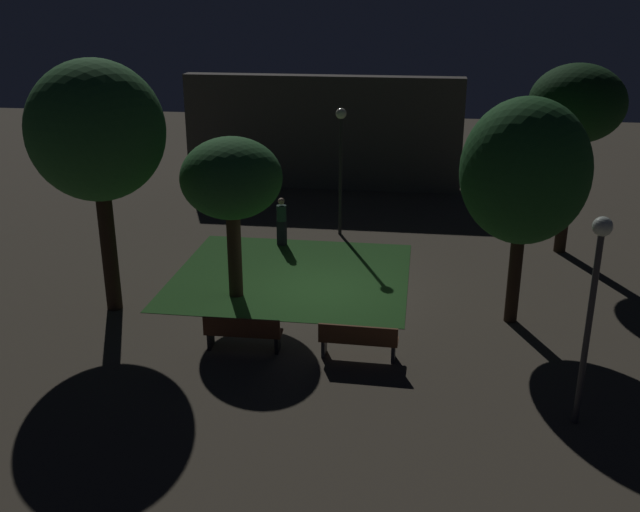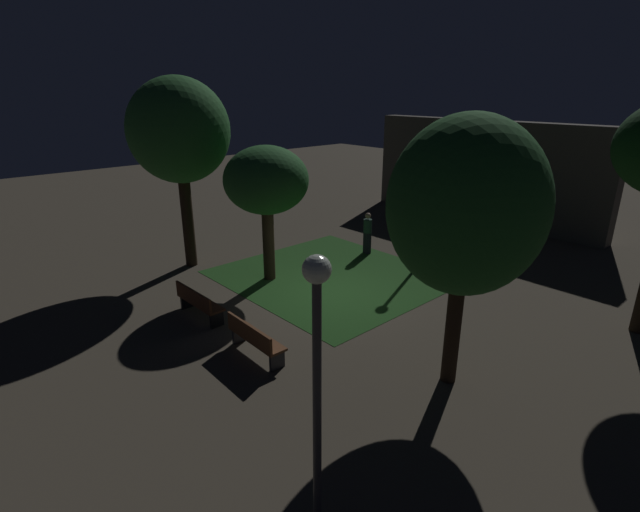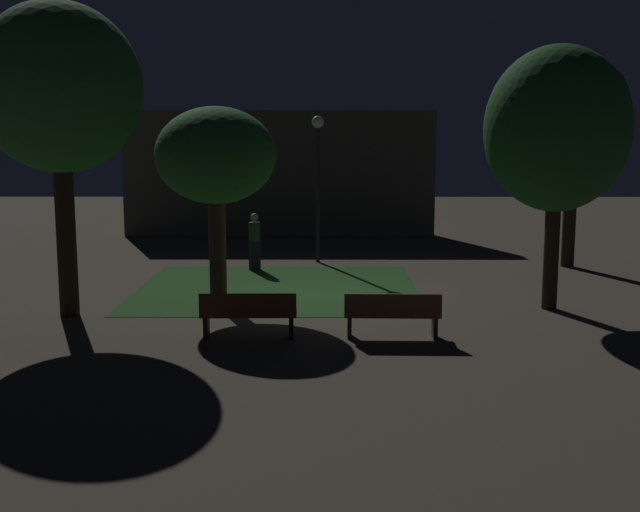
% 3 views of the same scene
% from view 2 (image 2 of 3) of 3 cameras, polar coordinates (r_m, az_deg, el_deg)
% --- Properties ---
extents(ground_plane, '(60.00, 60.00, 0.00)m').
position_cam_2_polar(ground_plane, '(14.76, 1.74, -4.53)').
color(ground_plane, '#4C4438').
extents(grass_lawn, '(6.89, 6.38, 0.01)m').
position_cam_2_polar(grass_lawn, '(16.07, 1.43, -2.42)').
color(grass_lawn, '#23511E').
rests_on(grass_lawn, ground).
extents(bench_front_left, '(1.81, 0.52, 0.88)m').
position_cam_2_polar(bench_front_left, '(13.48, -14.53, -5.39)').
color(bench_front_left, brown).
rests_on(bench_front_left, ground).
extents(bench_by_lamp, '(1.81, 0.52, 0.88)m').
position_cam_2_polar(bench_by_lamp, '(11.39, -7.97, -9.78)').
color(bench_by_lamp, brown).
rests_on(bench_by_lamp, ground).
extents(tree_tall_center, '(3.35, 3.35, 6.46)m').
position_cam_2_polar(tree_tall_center, '(16.72, -16.68, 14.20)').
color(tree_tall_center, '#2D2116').
rests_on(tree_tall_center, ground).
extents(tree_near_wall, '(3.08, 3.08, 5.66)m').
position_cam_2_polar(tree_near_wall, '(9.52, 17.25, 5.66)').
color(tree_near_wall, '#2D2116').
rests_on(tree_near_wall, ground).
extents(tree_lawn_side, '(2.69, 2.69, 4.41)m').
position_cam_2_polar(tree_lawn_side, '(15.03, -6.53, 8.94)').
color(tree_lawn_side, '#38281C').
rests_on(tree_lawn_side, ground).
extents(lamp_post_plaza_west, '(0.36, 0.36, 4.20)m').
position_cam_2_polar(lamp_post_plaza_west, '(6.07, -0.37, -11.66)').
color(lamp_post_plaza_west, '#333338').
rests_on(lamp_post_plaza_west, ground).
extents(lamp_post_near_wall, '(0.36, 0.36, 4.33)m').
position_cam_2_polar(lamp_post_near_wall, '(17.66, 13.45, 9.07)').
color(lamp_post_near_wall, black).
rests_on(lamp_post_near_wall, ground).
extents(pedestrian, '(0.33, 0.32, 1.61)m').
position_cam_2_polar(pedestrian, '(18.11, 5.76, 2.88)').
color(pedestrian, black).
rests_on(pedestrian, ground).
extents(building_wall_backdrop, '(11.60, 0.80, 4.68)m').
position_cam_2_polar(building_wall_backdrop, '(23.80, 19.08, 9.63)').
color(building_wall_backdrop, '#4C4742').
rests_on(building_wall_backdrop, ground).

